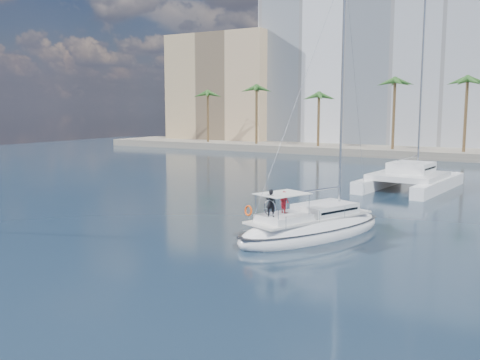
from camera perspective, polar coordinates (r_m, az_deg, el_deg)
The scene contains 9 objects.
ground at distance 31.35m, azimuth -1.91°, elevation -6.29°, with size 160.00×160.00×0.00m, color black.
quay at distance 88.48m, azimuth 19.72°, elevation 2.78°, with size 120.00×14.00×1.20m, color gray.
building_modern at distance 102.86m, azimuth 14.66°, elevation 11.09°, with size 42.00×16.00×28.00m, color white.
building_tan_left at distance 111.24m, azimuth -1.23°, elevation 9.52°, with size 22.00×14.00×22.00m, color tan.
palm_left at distance 96.81m, azimuth -0.91°, elevation 9.36°, with size 3.60×3.60×12.30m.
palm_centre at distance 84.32m, azimuth 19.51°, elevation 9.15°, with size 3.60×3.60×12.30m.
main_sloop at distance 32.09m, azimuth 7.72°, elevation -5.08°, with size 7.35×11.62×16.48m.
catamaran at distance 52.51m, azimuth 17.69°, elevation 0.36°, with size 7.64×13.45×18.69m.
seagull at distance 31.90m, azimuth 1.12°, elevation -5.48°, with size 0.99×0.42×0.18m.
Camera 1 is at (16.28, -25.69, 7.62)m, focal length 40.00 mm.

